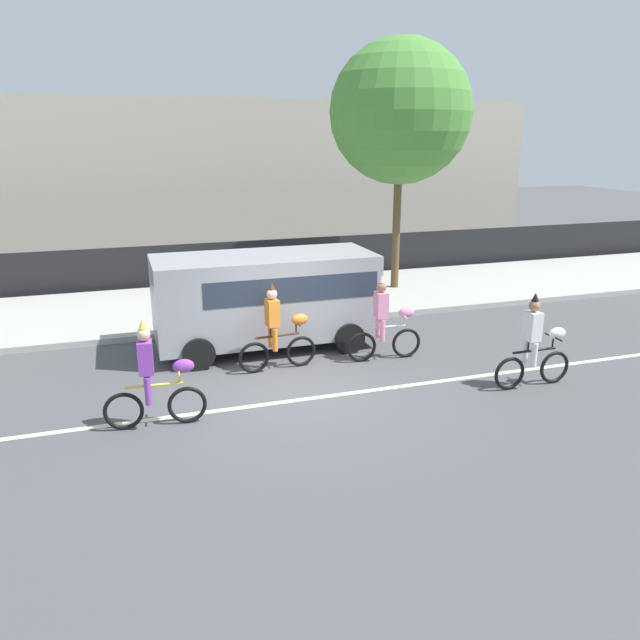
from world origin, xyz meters
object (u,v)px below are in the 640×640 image
Objects in this scene: parade_cyclist_orange at (278,331)px; parked_van_grey at (268,294)px; parade_cyclist_zebra at (535,346)px; parade_cyclist_pink at (385,323)px; parade_cyclist_purple at (154,380)px.

parked_van_grey reaches higher than parade_cyclist_orange.
parade_cyclist_pink is at bearing 132.81° from parade_cyclist_zebra.
parade_cyclist_purple is at bearing -160.05° from parade_cyclist_pink.
parade_cyclist_orange is 5.16m from parade_cyclist_zebra.
parade_cyclist_purple is 1.00× the size of parade_cyclist_orange.
parade_cyclist_pink is at bearing -3.40° from parade_cyclist_orange.
parade_cyclist_zebra is (2.15, -2.32, 0.00)m from parade_cyclist_pink.
parade_cyclist_purple and parade_cyclist_pink have the same top height.
parade_cyclist_purple is 7.20m from parade_cyclist_zebra.
parade_cyclist_pink is 3.17m from parade_cyclist_zebra.
parade_cyclist_purple is 4.50m from parked_van_grey.
parked_van_grey is (2.81, 3.48, 0.44)m from parade_cyclist_purple.
parade_cyclist_orange is 1.00× the size of parade_cyclist_zebra.
parade_cyclist_pink is (2.38, -0.14, 0.00)m from parade_cyclist_orange.
parade_cyclist_purple and parade_cyclist_orange have the same top height.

